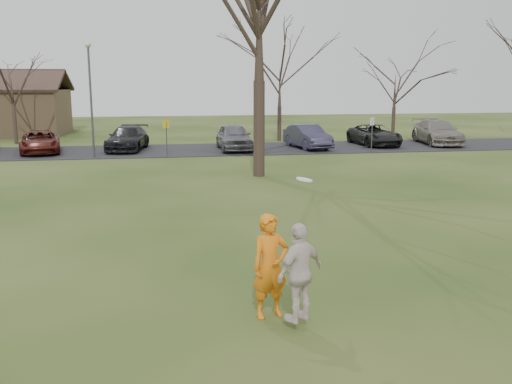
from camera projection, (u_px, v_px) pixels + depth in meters
ground at (293, 316)px, 10.04m from camera, size 120.00×120.00×0.00m
parking_strip at (199, 150)px, 34.20m from camera, size 62.00×6.50×0.04m
player_defender at (270, 266)px, 9.85m from camera, size 0.78×0.61×1.89m
car_2 at (40, 142)px, 32.45m from camera, size 2.88×4.93×1.29m
car_3 at (128, 138)px, 33.76m from camera, size 2.74×5.19×1.43m
car_4 at (234, 137)px, 33.93m from camera, size 1.95×4.70×1.59m
car_5 at (307, 136)px, 34.75m from camera, size 2.33×4.64×1.46m
car_6 at (374, 135)px, 36.42m from camera, size 2.49×4.96×1.35m
car_7 at (437, 132)px, 37.12m from camera, size 2.94×5.70×1.58m
catching_play at (300, 272)px, 9.29m from camera, size 1.07×0.89×2.46m
lamp_post at (90, 85)px, 30.03m from camera, size 0.34×0.34×6.27m
sign_yellow at (166, 131)px, 30.69m from camera, size 0.35×0.35×2.08m
sign_white at (372, 128)px, 32.66m from camera, size 0.35×0.35×2.08m
big_tree at (259, 13)px, 23.49m from camera, size 9.00×9.00×14.00m
small_tree_row at (256, 85)px, 39.05m from camera, size 55.00×5.90×8.50m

